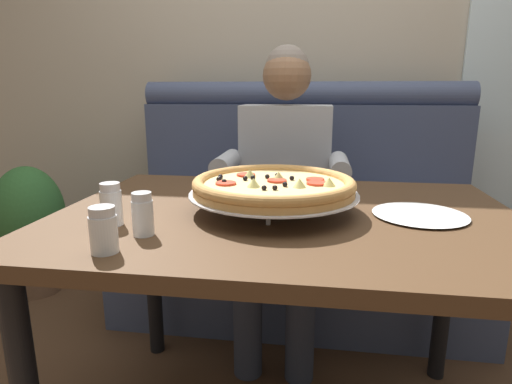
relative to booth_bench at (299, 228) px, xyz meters
name	(u,v)px	position (x,y,z in m)	size (l,w,h in m)	color
back_wall_with_window	(307,35)	(0.00, 0.57, 1.00)	(6.00, 0.12, 2.80)	#BCB29E
booth_bench	(299,228)	(0.00, 0.00, 0.00)	(1.73, 0.78, 1.13)	#424C6B
dining_table	(285,241)	(0.00, -0.92, 0.26)	(1.28, 0.90, 0.75)	#4C331E
diner_main	(284,178)	(-0.06, -0.27, 0.31)	(0.54, 0.64, 1.27)	#2D3342
pizza	(274,186)	(-0.03, -0.92, 0.43)	(0.47, 0.47, 0.11)	silver
shaker_oregano	(112,207)	(-0.42, -1.10, 0.40)	(0.05, 0.05, 0.11)	white
shaker_parmesan	(143,217)	(-0.32, -1.16, 0.40)	(0.05, 0.05, 0.10)	white
shaker_pepper_flakes	(104,233)	(-0.35, -1.28, 0.40)	(0.06, 0.06, 0.10)	white
plate_near_left	(420,213)	(0.36, -0.91, 0.36)	(0.25, 0.25, 0.02)	white
potted_plant	(30,224)	(-1.43, -0.11, -0.01)	(0.36, 0.36, 0.70)	brown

